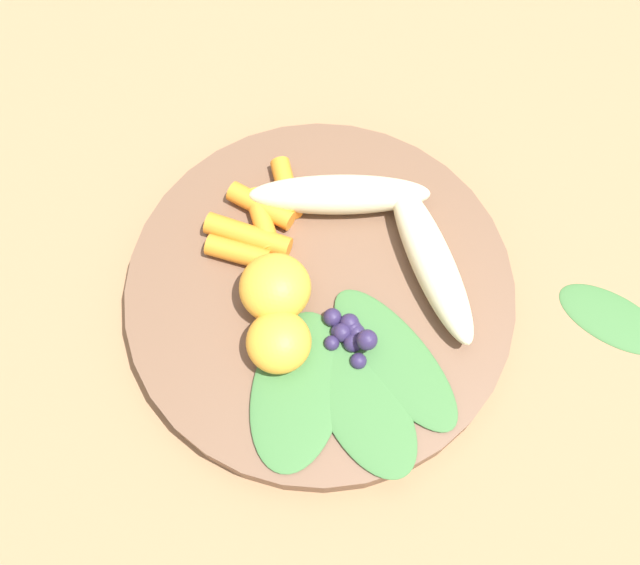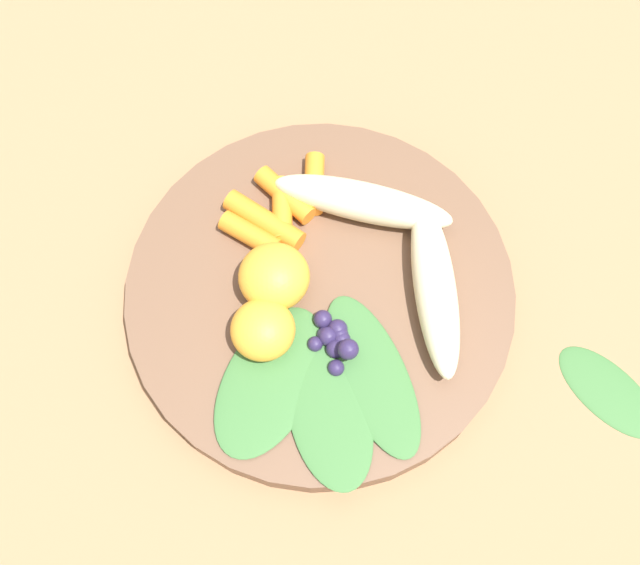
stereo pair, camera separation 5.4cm
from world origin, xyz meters
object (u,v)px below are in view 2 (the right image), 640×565
banana_peeled_left (363,202)px  kale_leaf_stray (609,391)px  bowl (320,294)px  orange_segment_near (263,330)px  banana_peeled_right (435,287)px

banana_peeled_left → kale_leaf_stray: (-0.12, 0.18, -0.04)m
bowl → banana_peeled_left: banana_peeled_left is taller
orange_segment_near → banana_peeled_left: bearing=-145.1°
bowl → banana_peeled_left: (-0.05, -0.05, 0.03)m
bowl → banana_peeled_right: banana_peeled_right is taller
bowl → banana_peeled_left: 0.07m
banana_peeled_left → kale_leaf_stray: banana_peeled_left is taller
bowl → kale_leaf_stray: 0.22m
banana_peeled_right → kale_leaf_stray: bearing=-121.8°
bowl → banana_peeled_left: size_ratio=2.10×
bowl → kale_leaf_stray: (-0.17, 0.14, -0.01)m
banana_peeled_right → orange_segment_near: size_ratio=3.00×
orange_segment_near → kale_leaf_stray: orange_segment_near is taller
banana_peeled_left → banana_peeled_right: bearing=140.1°
banana_peeled_left → bowl: bearing=77.4°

